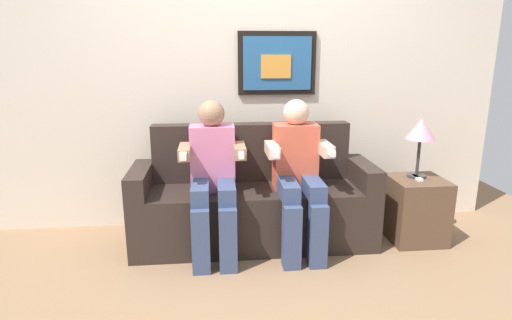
# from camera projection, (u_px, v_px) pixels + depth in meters

# --- Properties ---
(ground_plane) EXTENTS (5.48, 5.48, 0.00)m
(ground_plane) POSITION_uv_depth(u_px,v_px,m) (258.00, 260.00, 3.04)
(ground_plane) COLOR #8C6B4C
(back_wall_assembly) EXTENTS (4.22, 0.10, 2.60)m
(back_wall_assembly) POSITION_uv_depth(u_px,v_px,m) (249.00, 69.00, 3.45)
(back_wall_assembly) COLOR beige
(back_wall_assembly) RESTS_ON ground_plane
(couch) EXTENTS (1.82, 0.58, 0.90)m
(couch) POSITION_uv_depth(u_px,v_px,m) (254.00, 203.00, 3.28)
(couch) COLOR #2D231E
(couch) RESTS_ON ground_plane
(person_on_left) EXTENTS (0.46, 0.56, 1.11)m
(person_on_left) POSITION_uv_depth(u_px,v_px,m) (213.00, 174.00, 3.01)
(person_on_left) COLOR pink
(person_on_left) RESTS_ON ground_plane
(person_on_right) EXTENTS (0.46, 0.56, 1.11)m
(person_on_right) POSITION_uv_depth(u_px,v_px,m) (298.00, 171.00, 3.07)
(person_on_right) COLOR #D8593F
(person_on_right) RESTS_ON ground_plane
(side_table_right) EXTENTS (0.40, 0.40, 0.50)m
(side_table_right) POSITION_uv_depth(u_px,v_px,m) (416.00, 210.00, 3.31)
(side_table_right) COLOR brown
(side_table_right) RESTS_ON ground_plane
(table_lamp) EXTENTS (0.22, 0.22, 0.46)m
(table_lamp) POSITION_uv_depth(u_px,v_px,m) (421.00, 132.00, 3.20)
(table_lamp) COLOR #333338
(table_lamp) RESTS_ON side_table_right
(spare_remote_on_table) EXTENTS (0.04, 0.13, 0.02)m
(spare_remote_on_table) POSITION_uv_depth(u_px,v_px,m) (417.00, 178.00, 3.24)
(spare_remote_on_table) COLOR white
(spare_remote_on_table) RESTS_ON side_table_right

